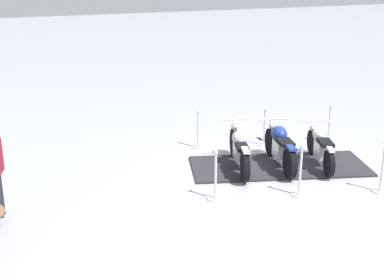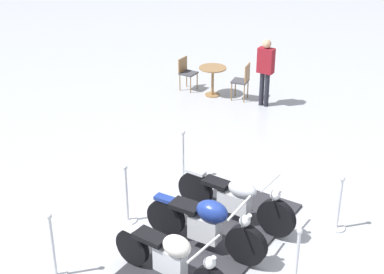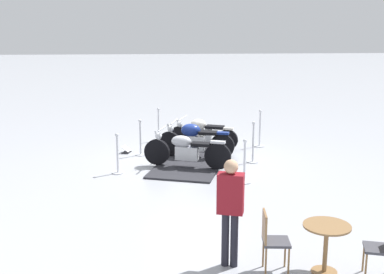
{
  "view_description": "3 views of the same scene",
  "coord_description": "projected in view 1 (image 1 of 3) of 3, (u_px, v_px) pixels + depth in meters",
  "views": [
    {
      "loc": [
        -9.81,
        6.37,
        4.6
      ],
      "look_at": [
        0.22,
        2.15,
        0.96
      ],
      "focal_mm": 48.77,
      "sensor_mm": 36.0,
      "label": 1
    },
    {
      "loc": [
        1.91,
        -7.51,
        5.87
      ],
      "look_at": [
        -0.8,
        2.08,
        0.97
      ],
      "focal_mm": 54.78,
      "sensor_mm": 36.0,
      "label": 2
    },
    {
      "loc": [
        0.99,
        13.59,
        3.84
      ],
      "look_at": [
        0.2,
        1.58,
        0.99
      ],
      "focal_mm": 47.95,
      "sensor_mm": 36.0,
      "label": 3
    }
  ],
  "objects": [
    {
      "name": "stanchion_right_rear",
      "position": [
        198.0,
        135.0,
        13.59
      ],
      "size": [
        0.31,
        0.31,
        1.03
      ],
      "color": "silver",
      "rests_on": "ground_plane"
    },
    {
      "name": "stanchion_left_rear",
      "position": [
        215.0,
        185.0,
        10.61
      ],
      "size": [
        0.36,
        0.36,
        1.06
      ],
      "color": "silver",
      "rests_on": "ground_plane"
    },
    {
      "name": "ground_plane",
      "position": [
        279.0,
        167.0,
        12.38
      ],
      "size": [
        80.0,
        80.0,
        0.0
      ],
      "primitive_type": "plane",
      "color": "#A8AAB2"
    },
    {
      "name": "stanchion_left_mid",
      "position": [
        300.0,
        179.0,
        10.76
      ],
      "size": [
        0.32,
        0.32,
        1.13
      ],
      "color": "silver",
      "rests_on": "ground_plane"
    },
    {
      "name": "info_placard",
      "position": [
        265.0,
        137.0,
        14.32
      ],
      "size": [
        0.28,
        0.35,
        0.2
      ],
      "rotation": [
        0.0,
        0.0,
        4.42
      ],
      "color": "#333338",
      "rests_on": "ground_plane"
    },
    {
      "name": "motorcycle_chrome",
      "position": [
        239.0,
        148.0,
        12.16
      ],
      "size": [
        2.21,
        0.95,
        0.99
      ],
      "rotation": [
        0.0,
        0.0,
        -0.32
      ],
      "color": "black",
      "rests_on": "display_platform"
    },
    {
      "name": "display_platform",
      "position": [
        279.0,
        166.0,
        12.37
      ],
      "size": [
        2.78,
        4.45,
        0.05
      ],
      "primitive_type": "cube",
      "rotation": [
        0.0,
        0.0,
        1.27
      ],
      "color": "#28282D",
      "rests_on": "ground_plane"
    },
    {
      "name": "stanchion_left_front",
      "position": [
        382.0,
        176.0,
        10.94
      ],
      "size": [
        0.33,
        0.33,
        1.13
      ],
      "color": "silver",
      "rests_on": "ground_plane"
    },
    {
      "name": "stanchion_right_front",
      "position": [
        329.0,
        130.0,
        13.93
      ],
      "size": [
        0.31,
        0.31,
        1.06
      ],
      "color": "silver",
      "rests_on": "ground_plane"
    },
    {
      "name": "motorcycle_navy",
      "position": [
        280.0,
        145.0,
        12.24
      ],
      "size": [
        2.11,
        0.86,
        0.99
      ],
      "rotation": [
        0.0,
        0.0,
        -0.25
      ],
      "color": "black",
      "rests_on": "display_platform"
    },
    {
      "name": "stanchion_right_mid",
      "position": [
        264.0,
        133.0,
        13.76
      ],
      "size": [
        0.31,
        0.31,
        1.03
      ],
      "color": "silver",
      "rests_on": "ground_plane"
    },
    {
      "name": "motorcycle_cream",
      "position": [
        320.0,
        145.0,
        12.34
      ],
      "size": [
        2.0,
        0.99,
        0.9
      ],
      "rotation": [
        0.0,
        0.0,
        -0.36
      ],
      "color": "black",
      "rests_on": "display_platform"
    }
  ]
}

